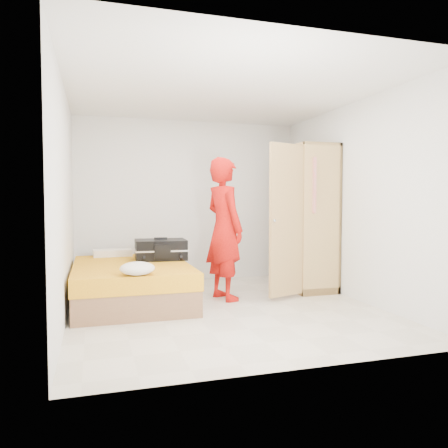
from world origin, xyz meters
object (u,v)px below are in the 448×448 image
object	(u,v)px
suitcase	(161,250)
bed	(131,283)
person	(224,229)
wardrobe	(302,221)
round_cushion	(137,268)

from	to	relation	value
suitcase	bed	bearing A→B (deg)	-142.09
bed	person	size ratio (longest dim) A/B	1.08
wardrobe	suitcase	world-z (taller)	wardrobe
round_cushion	suitcase	bearing A→B (deg)	70.14
bed	round_cushion	bearing A→B (deg)	-90.31
suitcase	round_cushion	bearing A→B (deg)	-107.26
person	suitcase	bearing A→B (deg)	43.68
round_cushion	person	bearing A→B (deg)	31.32
bed	wardrobe	xyz separation A→B (m)	(2.50, 0.19, 0.75)
wardrobe	suitcase	distance (m)	2.11
wardrobe	person	xyz separation A→B (m)	(-1.30, -0.34, -0.06)
bed	suitcase	world-z (taller)	suitcase
person	suitcase	size ratio (longest dim) A/B	2.58
bed	wardrobe	bearing A→B (deg)	4.36
bed	person	world-z (taller)	person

